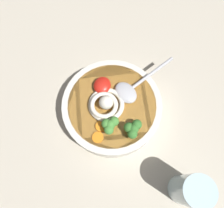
{
  "coord_description": "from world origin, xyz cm",
  "views": [
    {
      "loc": [
        12.83,
        3.67,
        57.92
      ],
      "look_at": [
        -3.76,
        -1.21,
        9.59
      ],
      "focal_mm": 35.0,
      "sensor_mm": 36.0,
      "label": 1
    }
  ],
  "objects_px": {
    "noodle_pile": "(106,104)",
    "soup_spoon": "(130,89)",
    "drinking_glass": "(190,190)",
    "soup_bowl": "(112,108)"
  },
  "relations": [
    {
      "from": "noodle_pile",
      "to": "soup_spoon",
      "type": "xyz_separation_m",
      "value": [
        -0.05,
        0.04,
        -0.0
      ]
    },
    {
      "from": "soup_spoon",
      "to": "soup_bowl",
      "type": "bearing_deg",
      "value": 180.0
    },
    {
      "from": "noodle_pile",
      "to": "drinking_glass",
      "type": "height_order",
      "value": "drinking_glass"
    },
    {
      "from": "soup_bowl",
      "to": "soup_spoon",
      "type": "relative_size",
      "value": 1.49
    },
    {
      "from": "noodle_pile",
      "to": "soup_spoon",
      "type": "relative_size",
      "value": 0.58
    },
    {
      "from": "soup_spoon",
      "to": "drinking_glass",
      "type": "xyz_separation_m",
      "value": [
        0.18,
        0.17,
        -0.01
      ]
    },
    {
      "from": "soup_bowl",
      "to": "soup_spoon",
      "type": "xyz_separation_m",
      "value": [
        -0.05,
        0.03,
        0.03
      ]
    },
    {
      "from": "soup_bowl",
      "to": "soup_spoon",
      "type": "bearing_deg",
      "value": 144.71
    },
    {
      "from": "soup_bowl",
      "to": "drinking_glass",
      "type": "relative_size",
      "value": 2.04
    },
    {
      "from": "noodle_pile",
      "to": "soup_spoon",
      "type": "height_order",
      "value": "noodle_pile"
    }
  ]
}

